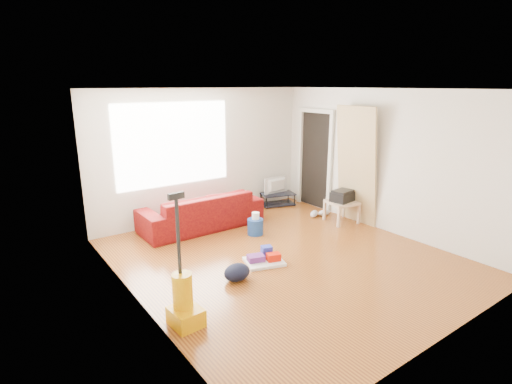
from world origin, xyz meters
TOP-DOWN VIEW (x-y plane):
  - room at (0.07, 0.15)m, footprint 4.51×5.01m
  - sofa at (-0.37, 1.95)m, footprint 2.23×0.87m
  - tv_stand at (1.65, 2.22)m, footprint 0.80×0.60m
  - tv at (1.65, 2.22)m, footprint 0.61×0.08m
  - side_table at (1.95, 0.65)m, footprint 0.60×0.60m
  - printer at (1.95, 0.65)m, footprint 0.46×0.37m
  - bucket at (0.22, 1.08)m, footprint 0.34×0.34m
  - toilet_paper at (0.23, 1.08)m, footprint 0.13×0.13m
  - cleaning_tray at (-0.34, 0.06)m, footprint 0.65×0.58m
  - backpack at (-0.97, -0.15)m, footprint 0.47×0.42m
  - sneakers at (1.85, 1.14)m, footprint 0.54×0.28m
  - vacuum at (-2.00, -0.68)m, footprint 0.34×0.38m
  - door_panel at (2.13, 0.51)m, footprint 0.27×0.88m

SIDE VIEW (x-z plane):
  - sofa at x=-0.37m, z-range -0.33..0.33m
  - bucket at x=0.22m, z-range -0.14..0.14m
  - backpack at x=-0.97m, z-range -0.11..0.11m
  - door_panel at x=2.13m, z-range -1.10..1.10m
  - cleaning_tray at x=-0.34m, z-range -0.04..0.16m
  - sneakers at x=1.85m, z-range 0.00..0.12m
  - tv_stand at x=1.65m, z-range 0.01..0.28m
  - toilet_paper at x=0.23m, z-range 0.14..0.26m
  - vacuum at x=-2.00m, z-range -0.47..1.02m
  - side_table at x=1.95m, z-range 0.14..0.56m
  - tv at x=1.65m, z-range 0.27..0.62m
  - printer at x=1.95m, z-range 0.41..0.63m
  - room at x=0.07m, z-range 0.00..2.51m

